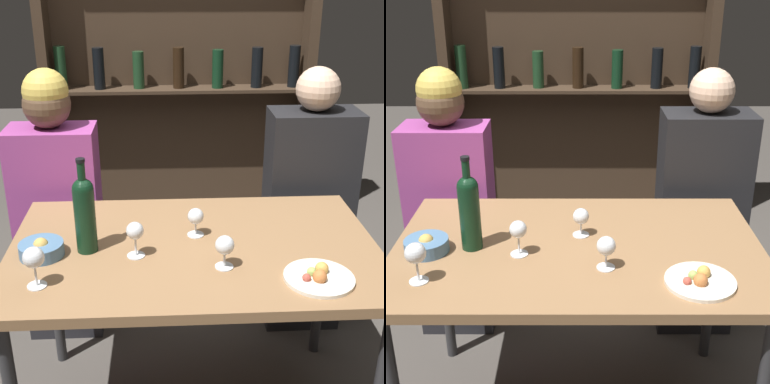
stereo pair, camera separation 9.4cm
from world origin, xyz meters
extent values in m
cube|color=olive|center=(0.00, 0.00, 0.74)|extent=(1.28, 0.80, 0.04)
cylinder|color=#2D2D30|center=(-0.58, 0.34, 0.36)|extent=(0.04, 0.04, 0.72)
cylinder|color=#2D2D30|center=(0.58, 0.34, 0.36)|extent=(0.04, 0.04, 0.72)
cube|color=#38281C|center=(0.00, 1.73, 1.05)|extent=(1.59, 0.02, 2.10)
cube|color=#38281C|center=(-0.79, 1.62, 1.05)|extent=(0.06, 0.18, 2.10)
cube|color=#38281C|center=(0.79, 1.62, 1.05)|extent=(0.06, 0.18, 2.10)
cube|color=#38281C|center=(0.00, 1.62, 0.95)|extent=(1.51, 0.18, 0.02)
cylinder|color=#19381E|center=(-0.70, 1.62, 1.09)|extent=(0.07, 0.07, 0.26)
cylinder|color=black|center=(-0.48, 1.62, 1.08)|extent=(0.07, 0.07, 0.25)
cylinder|color=#19381E|center=(-0.24, 1.63, 1.07)|extent=(0.07, 0.07, 0.22)
cylinder|color=black|center=(0.00, 1.63, 1.08)|extent=(0.07, 0.07, 0.24)
cylinder|color=black|center=(0.24, 1.62, 1.07)|extent=(0.07, 0.07, 0.23)
cylinder|color=black|center=(0.48, 1.62, 1.08)|extent=(0.07, 0.07, 0.24)
cylinder|color=black|center=(0.71, 1.62, 1.08)|extent=(0.07, 0.07, 0.25)
cylinder|color=black|center=(-0.36, -0.01, 0.87)|extent=(0.07, 0.07, 0.23)
sphere|color=black|center=(-0.36, -0.01, 0.99)|extent=(0.07, 0.07, 0.07)
cylinder|color=black|center=(-0.36, -0.01, 1.03)|extent=(0.03, 0.03, 0.09)
cylinder|color=black|center=(-0.36, -0.01, 1.08)|extent=(0.03, 0.03, 0.01)
cylinder|color=silver|center=(0.09, -0.15, 0.76)|extent=(0.06, 0.06, 0.00)
cylinder|color=silver|center=(0.09, -0.15, 0.79)|extent=(0.01, 0.01, 0.06)
sphere|color=silver|center=(0.09, -0.15, 0.84)|extent=(0.06, 0.06, 0.06)
cylinder|color=silver|center=(-0.20, -0.06, 0.76)|extent=(0.06, 0.06, 0.00)
cylinder|color=silver|center=(-0.20, -0.06, 0.80)|extent=(0.01, 0.01, 0.08)
sphere|color=silver|center=(-0.20, -0.06, 0.85)|extent=(0.06, 0.06, 0.06)
cylinder|color=silver|center=(-0.49, -0.23, 0.76)|extent=(0.06, 0.06, 0.00)
cylinder|color=silver|center=(-0.49, -0.23, 0.80)|extent=(0.01, 0.01, 0.08)
sphere|color=silver|center=(-0.49, -0.23, 0.86)|extent=(0.07, 0.07, 0.07)
cylinder|color=silver|center=(0.01, 0.07, 0.76)|extent=(0.06, 0.06, 0.00)
cylinder|color=silver|center=(0.01, 0.07, 0.79)|extent=(0.01, 0.01, 0.06)
sphere|color=silver|center=(0.01, 0.07, 0.83)|extent=(0.06, 0.06, 0.06)
cylinder|color=silver|center=(0.37, -0.24, 0.76)|extent=(0.22, 0.22, 0.01)
sphere|color=#B74C3D|center=(0.33, -0.26, 0.78)|extent=(0.03, 0.03, 0.03)
sphere|color=#C67038|center=(0.37, -0.26, 0.78)|extent=(0.04, 0.04, 0.04)
sphere|color=#99B256|center=(0.35, -0.23, 0.78)|extent=(0.03, 0.03, 0.03)
sphere|color=gold|center=(0.39, -0.22, 0.78)|extent=(0.04, 0.04, 0.04)
cylinder|color=#4C7299|center=(-0.51, -0.04, 0.78)|extent=(0.15, 0.15, 0.05)
sphere|color=gold|center=(-0.51, -0.04, 0.80)|extent=(0.05, 0.05, 0.05)
cube|color=#26262B|center=(-0.58, 0.59, 0.23)|extent=(0.34, 0.22, 0.45)
cube|color=#9E3F8C|center=(-0.58, 0.59, 0.73)|extent=(0.38, 0.22, 0.57)
sphere|color=brown|center=(-0.58, 0.59, 1.12)|extent=(0.20, 0.20, 0.20)
sphere|color=gold|center=(-0.58, 0.59, 1.17)|extent=(0.19, 0.19, 0.19)
cube|color=#26262B|center=(0.56, 0.59, 0.23)|extent=(0.35, 0.22, 0.45)
cube|color=black|center=(0.56, 0.59, 0.76)|extent=(0.39, 0.22, 0.63)
sphere|color=beige|center=(0.56, 0.59, 1.17)|extent=(0.19, 0.19, 0.19)
camera|label=1|loc=(-0.09, -1.63, 1.66)|focal=50.00mm
camera|label=2|loc=(0.00, -1.64, 1.66)|focal=50.00mm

